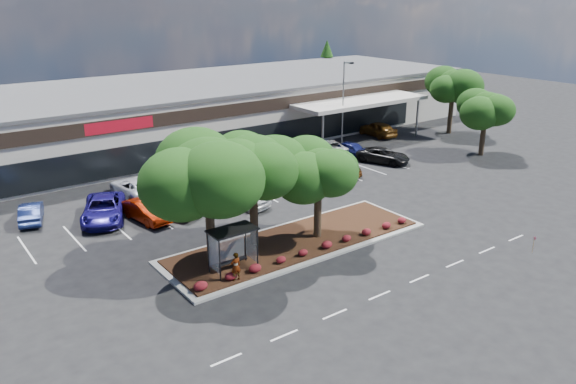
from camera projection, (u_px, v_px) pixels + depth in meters
ground at (361, 257)px, 34.82m from camera, size 160.00×160.00×0.00m
retail_store at (142, 116)px, 59.55m from camera, size 80.40×25.20×6.25m
landscape_island at (297, 242)px, 36.70m from camera, size 18.00×6.00×0.26m
lane_markings at (265, 209)px, 42.65m from camera, size 33.12×20.06×0.01m
shrub_row at (317, 248)px, 34.97m from camera, size 17.00×0.80×0.50m
bus_shelter at (231, 237)px, 32.10m from camera, size 2.75×1.55×2.59m
island_tree_west at (209, 200)px, 32.36m from camera, size 7.20×7.20×7.89m
island_tree_mid at (253, 190)px, 34.94m from camera, size 6.60×6.60×7.32m
island_tree_east at (318, 190)px, 36.17m from camera, size 5.80×5.80×6.50m
tree_east_near at (484, 123)px, 55.83m from camera, size 5.60×5.60×6.51m
tree_east_far at (452, 101)px, 64.51m from camera, size 6.40×6.40×7.62m
conifer_north_east at (326, 69)px, 85.71m from camera, size 3.96×3.96×9.00m
person_waiting at (236, 266)px, 31.27m from camera, size 0.62×0.41×1.68m
light_pole at (344, 111)px, 57.81m from camera, size 1.42×0.69×9.05m
survey_stake at (534, 243)px, 35.22m from camera, size 0.08×0.14×1.08m
car_0 at (104, 209)px, 40.34m from camera, size 4.99×6.66×1.68m
car_1 at (146, 211)px, 40.25m from camera, size 2.26×4.69×1.48m
car_2 at (171, 206)px, 41.20m from camera, size 3.10×4.73×1.47m
car_3 at (193, 193)px, 43.87m from camera, size 2.35×4.68×1.47m
car_4 at (241, 195)px, 43.07m from camera, size 3.50×5.31×1.68m
car_5 at (323, 167)px, 50.18m from camera, size 4.33×5.90×1.59m
car_6 at (335, 166)px, 50.72m from camera, size 3.46×5.54×1.50m
car_7 at (383, 155)px, 54.12m from camera, size 4.17×5.60×1.41m
car_9 at (31, 212)px, 40.10m from camera, size 2.54×4.37×1.36m
car_10 at (135, 187)px, 45.04m from camera, size 2.98×5.76×1.55m
car_11 at (165, 174)px, 48.60m from camera, size 2.41×4.14×1.32m
car_12 at (211, 174)px, 48.68m from camera, size 1.61×4.34×1.42m
car_13 at (244, 158)px, 52.86m from camera, size 2.82×5.94×1.64m
car_15 at (346, 148)px, 56.46m from camera, size 2.97×4.65×1.47m
car_16 at (326, 147)px, 57.07m from camera, size 2.68×5.37×1.46m
car_17 at (377, 129)px, 64.12m from camera, size 2.16×5.09×1.71m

